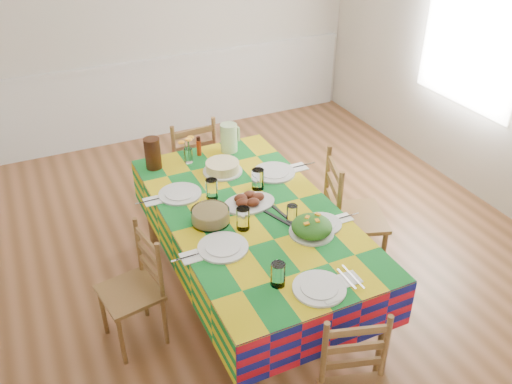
# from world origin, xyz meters

# --- Properties ---
(room) EXTENTS (4.58, 5.08, 2.78)m
(room) POSITION_xyz_m (0.00, 0.00, 1.35)
(room) COLOR brown
(room) RESTS_ON ground
(wainscot) EXTENTS (4.41, 0.06, 0.92)m
(wainscot) POSITION_xyz_m (0.00, 2.48, 0.49)
(wainscot) COLOR silver
(wainscot) RESTS_ON room
(window_right) EXTENTS (0.00, 1.40, 1.40)m
(window_right) POSITION_xyz_m (2.23, 0.30, 1.50)
(window_right) COLOR white
(window_right) RESTS_ON room
(dining_table) EXTENTS (1.11, 2.07, 0.80)m
(dining_table) POSITION_xyz_m (-0.35, -0.54, 0.71)
(dining_table) COLOR brown
(dining_table) RESTS_ON room
(setting_near_head) EXTENTS (0.48, 0.32, 0.14)m
(setting_near_head) POSITION_xyz_m (-0.39, -1.35, 0.84)
(setting_near_head) COLOR silver
(setting_near_head) RESTS_ON dining_table
(setting_left_near) EXTENTS (0.57, 0.34, 0.15)m
(setting_left_near) POSITION_xyz_m (-0.61, -0.79, 0.84)
(setting_left_near) COLOR silver
(setting_left_near) RESTS_ON dining_table
(setting_left_far) EXTENTS (0.55, 0.33, 0.14)m
(setting_left_far) POSITION_xyz_m (-0.65, -0.19, 0.84)
(setting_left_far) COLOR silver
(setting_left_far) RESTS_ON dining_table
(setting_right_near) EXTENTS (0.48, 0.28, 0.12)m
(setting_right_near) POSITION_xyz_m (-0.05, -0.84, 0.83)
(setting_right_near) COLOR silver
(setting_right_near) RESTS_ON dining_table
(setting_right_far) EXTENTS (0.60, 0.34, 0.15)m
(setting_right_far) POSITION_xyz_m (-0.05, -0.21, 0.84)
(setting_right_far) COLOR silver
(setting_right_far) RESTS_ON dining_table
(meat_platter) EXTENTS (0.36, 0.26, 0.07)m
(meat_platter) POSITION_xyz_m (-0.33, -0.46, 0.83)
(meat_platter) COLOR silver
(meat_platter) RESTS_ON dining_table
(salad_platter) EXTENTS (0.29, 0.29, 0.12)m
(salad_platter) POSITION_xyz_m (-0.11, -0.93, 0.85)
(salad_platter) COLOR silver
(salad_platter) RESTS_ON dining_table
(pasta_bowl) EXTENTS (0.25, 0.25, 0.09)m
(pasta_bowl) POSITION_xyz_m (-0.64, -0.54, 0.85)
(pasta_bowl) COLOR white
(pasta_bowl) RESTS_ON dining_table
(cake) EXTENTS (0.30, 0.30, 0.08)m
(cake) POSITION_xyz_m (-0.32, 0.03, 0.84)
(cake) COLOR silver
(cake) RESTS_ON dining_table
(serving_utensils) EXTENTS (0.15, 0.34, 0.01)m
(serving_utensils) POSITION_xyz_m (-0.20, -0.68, 0.81)
(serving_utensils) COLOR black
(serving_utensils) RESTS_ON dining_table
(flower_vase) EXTENTS (0.14, 0.11, 0.22)m
(flower_vase) POSITION_xyz_m (-0.50, 0.28, 0.90)
(flower_vase) COLOR white
(flower_vase) RESTS_ON dining_table
(hot_sauce) EXTENTS (0.04, 0.04, 0.16)m
(hot_sauce) POSITION_xyz_m (-0.39, 0.36, 0.88)
(hot_sauce) COLOR #A92D0D
(hot_sauce) RESTS_ON dining_table
(green_pitcher) EXTENTS (0.13, 0.13, 0.23)m
(green_pitcher) POSITION_xyz_m (-0.14, 0.32, 0.92)
(green_pitcher) COLOR #C3ECA6
(green_pitcher) RESTS_ON dining_table
(tea_pitcher) EXTENTS (0.12, 0.12, 0.24)m
(tea_pitcher) POSITION_xyz_m (-0.77, 0.31, 0.93)
(tea_pitcher) COLOR #32170B
(tea_pitcher) RESTS_ON dining_table
(name_card) EXTENTS (0.09, 0.03, 0.02)m
(name_card) POSITION_xyz_m (-0.32, -1.52, 0.81)
(name_card) COLOR silver
(name_card) RESTS_ON dining_table
(chair_far) EXTENTS (0.45, 0.44, 0.97)m
(chair_far) POSITION_xyz_m (-0.35, 0.76, 0.48)
(chair_far) COLOR brown
(chair_far) RESTS_ON room
(chair_left) EXTENTS (0.41, 0.43, 0.85)m
(chair_left) POSITION_xyz_m (-1.18, -0.54, 0.42)
(chair_left) COLOR brown
(chair_left) RESTS_ON room
(chair_right) EXTENTS (0.55, 0.56, 1.02)m
(chair_right) POSITION_xyz_m (0.48, -0.53, 0.50)
(chair_right) COLOR brown
(chair_right) RESTS_ON room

